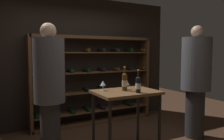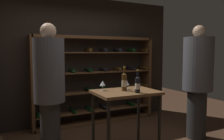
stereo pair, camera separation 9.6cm
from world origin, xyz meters
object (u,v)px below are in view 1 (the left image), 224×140
person_guest_plum_blouse (49,85)px  person_guest_blue_shirt (196,77)px  wine_bottle_red_label (138,84)px  wine_bottle_amber_reserve (125,82)px  wine_glass_stemmed_left (127,83)px  tasting_table (126,100)px  wine_rack (95,80)px  wine_glass_stemmed_center (103,84)px

person_guest_plum_blouse → person_guest_blue_shirt: bearing=38.3°
wine_bottle_red_label → wine_bottle_amber_reserve: wine_bottle_amber_reserve is taller
wine_bottle_red_label → wine_glass_stemmed_left: wine_bottle_red_label is taller
tasting_table → wine_glass_stemmed_left: bearing=52.8°
person_guest_blue_shirt → wine_glass_stemmed_left: 1.42m
wine_rack → wine_glass_stemmed_center: 1.55m
wine_bottle_amber_reserve → wine_glass_stemmed_center: (-0.28, 0.16, -0.03)m
person_guest_blue_shirt → wine_rack: bearing=-171.8°
tasting_table → wine_glass_stemmed_center: bearing=148.9°
wine_rack → wine_bottle_amber_reserve: size_ratio=7.48×
wine_rack → wine_bottle_red_label: (-0.13, -1.85, 0.16)m
person_guest_blue_shirt → wine_bottle_amber_reserve: 1.50m
tasting_table → wine_glass_stemmed_left: 0.26m
wine_rack → person_guest_blue_shirt: 2.06m
person_guest_blue_shirt → wine_bottle_amber_reserve: (-1.50, -0.03, 0.01)m
tasting_table → wine_glass_stemmed_center: 0.41m
person_guest_blue_shirt → person_guest_plum_blouse: 2.53m
wine_rack → wine_bottle_red_label: size_ratio=8.22×
wine_rack → wine_glass_stemmed_left: size_ratio=19.05×
tasting_table → wine_glass_stemmed_center: size_ratio=6.77×
person_guest_blue_shirt → person_guest_plum_blouse: (-2.50, 0.35, -0.03)m
wine_bottle_red_label → wine_bottle_amber_reserve: size_ratio=0.91×
tasting_table → wine_bottle_red_label: size_ratio=2.98×
wine_glass_stemmed_center → person_guest_blue_shirt: bearing=-4.1°
person_guest_blue_shirt → person_guest_plum_blouse: bearing=-128.7°
tasting_table → wine_glass_stemmed_left: size_ratio=6.90×
wine_rack → wine_glass_stemmed_left: wine_rack is taller
wine_bottle_amber_reserve → wine_glass_stemmed_left: size_ratio=2.55×
person_guest_blue_shirt → wine_glass_stemmed_center: person_guest_blue_shirt is taller
tasting_table → person_guest_plum_blouse: 1.12m
wine_bottle_red_label → wine_glass_stemmed_center: 0.53m
wine_rack → person_guest_blue_shirt: person_guest_blue_shirt is taller
person_guest_plum_blouse → wine_rack: bearing=91.9°
tasting_table → wine_bottle_amber_reserve: bearing=125.3°
person_guest_plum_blouse → wine_glass_stemmed_left: bearing=30.3°
wine_glass_stemmed_left → wine_glass_stemmed_center: bearing=166.5°
person_guest_blue_shirt → wine_glass_stemmed_center: (-1.78, 0.13, -0.03)m
person_guest_blue_shirt → wine_glass_stemmed_center: 1.78m
wine_rack → wine_glass_stemmed_left: 1.56m
person_guest_plum_blouse → wine_bottle_red_label: (1.09, -0.61, 0.02)m
wine_bottle_amber_reserve → wine_rack: bearing=82.5°
person_guest_blue_shirt → wine_glass_stemmed_center: size_ratio=13.93×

